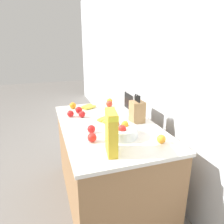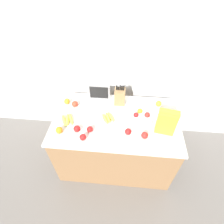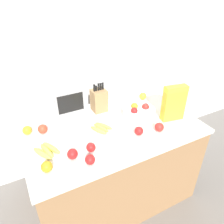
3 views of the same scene
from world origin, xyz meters
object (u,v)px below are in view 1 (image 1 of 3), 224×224
at_px(knife_block, 137,111).
at_px(fruit_bowl, 121,131).
at_px(apple_middle, 82,114).
at_px(apple_leftmost, 79,110).
at_px(banana_bunch_right, 105,119).
at_px(orange_near_bowl, 161,139).
at_px(cereal_box, 111,131).
at_px(small_monitor, 130,102).
at_px(banana_bunch_left, 88,107).
at_px(apple_near_bananas, 92,138).
at_px(orange_front_left, 73,106).
at_px(apple_front, 109,104).
at_px(apple_rightmost, 91,129).
at_px(apple_by_knife_block, 70,114).
at_px(orange_mid_right, 110,101).

height_order(knife_block, fruit_bowl, knife_block).
distance_m(apple_middle, apple_leftmost, 0.14).
distance_m(banana_bunch_right, orange_near_bowl, 0.69).
bearing_deg(orange_near_bowl, apple_leftmost, -151.87).
xyz_separation_m(cereal_box, apple_middle, (-0.82, -0.06, -0.14)).
relative_size(small_monitor, apple_middle, 3.93).
xyz_separation_m(banana_bunch_left, apple_near_bananas, (0.90, -0.17, 0.02)).
height_order(orange_near_bowl, orange_front_left, orange_front_left).
height_order(apple_front, orange_near_bowl, apple_front).
bearing_deg(apple_front, small_monitor, 26.26).
xyz_separation_m(small_monitor, apple_rightmost, (0.39, -0.53, -0.09)).
bearing_deg(orange_front_left, apple_rightmost, 3.85).
height_order(cereal_box, apple_middle, cereal_box).
relative_size(small_monitor, orange_front_left, 3.58).
distance_m(apple_front, apple_near_bananas, 0.97).
distance_m(apple_by_knife_block, orange_front_left, 0.29).
distance_m(banana_bunch_left, orange_near_bowl, 1.15).
xyz_separation_m(banana_bunch_right, orange_mid_right, (-0.56, 0.23, 0.02)).
xyz_separation_m(apple_rightmost, apple_near_bananas, (0.18, -0.04, 0.00)).
xyz_separation_m(apple_front, apple_rightmost, (0.69, -0.39, -0.00)).
bearing_deg(apple_middle, cereal_box, 4.51).
xyz_separation_m(fruit_bowl, banana_bunch_right, (-0.39, -0.02, -0.03)).
distance_m(apple_rightmost, orange_near_bowl, 0.62).
distance_m(cereal_box, orange_front_left, 1.17).
height_order(fruit_bowl, apple_near_bananas, fruit_bowl).
xyz_separation_m(apple_near_bananas, orange_front_left, (-0.94, -0.02, 0.00)).
height_order(banana_bunch_right, orange_mid_right, orange_mid_right).
bearing_deg(apple_near_bananas, apple_rightmost, 168.62).
xyz_separation_m(banana_bunch_left, orange_near_bowl, (1.10, 0.36, 0.02)).
distance_m(cereal_box, fruit_bowl, 0.33).
xyz_separation_m(small_monitor, apple_near_bananas, (0.57, -0.57, -0.09)).
relative_size(knife_block, apple_near_bananas, 4.26).
xyz_separation_m(knife_block, small_monitor, (-0.27, 0.03, 0.02)).
height_order(fruit_bowl, apple_leftmost, fruit_bowl).
distance_m(apple_by_knife_block, orange_mid_right, 0.64).
xyz_separation_m(cereal_box, apple_leftmost, (-0.96, -0.07, -0.14)).
relative_size(banana_bunch_left, apple_leftmost, 2.81).
relative_size(banana_bunch_left, orange_near_bowl, 2.96).
bearing_deg(apple_near_bananas, apple_front, 154.11).
height_order(apple_middle, apple_by_knife_block, apple_by_knife_block).
distance_m(apple_front, apple_rightmost, 0.79).
relative_size(cereal_box, apple_rightmost, 4.43).
bearing_deg(orange_near_bowl, apple_rightmost, -127.35).
bearing_deg(banana_bunch_right, knife_block, 68.10).
bearing_deg(cereal_box, orange_mid_right, 172.94).
relative_size(apple_middle, orange_near_bowl, 0.96).
xyz_separation_m(knife_block, banana_bunch_right, (-0.12, -0.30, -0.09)).
xyz_separation_m(apple_middle, orange_front_left, (-0.33, -0.05, 0.00)).
relative_size(orange_near_bowl, orange_front_left, 0.95).
distance_m(banana_bunch_right, apple_front, 0.48).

